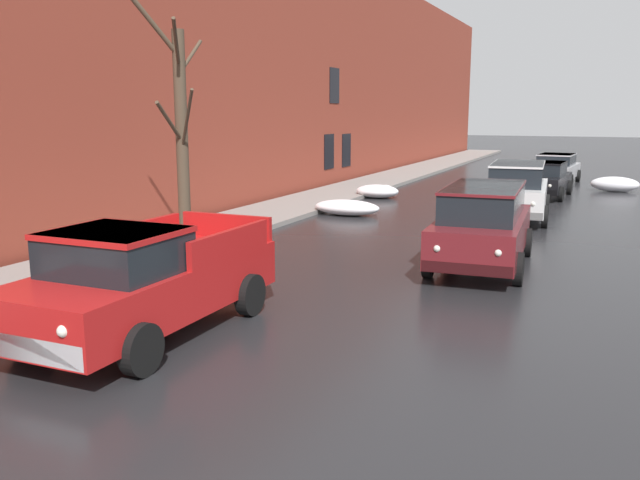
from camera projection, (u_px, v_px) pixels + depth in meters
left_sidewalk_slab at (269, 213)px, 22.21m from camera, size 2.77×80.00×0.15m
brick_townhouse_facade at (217, 56)px, 21.97m from camera, size 0.63×80.00×10.55m
snow_bank_near_corner_left at (346, 207)px, 22.32m from camera, size 2.29×1.22×0.51m
snow_bank_along_left_kerb at (616, 184)px, 28.81m from camera, size 1.99×0.96×0.66m
snow_bank_mid_block_left at (378, 191)px, 26.81m from camera, size 1.76×1.28×0.53m
bare_tree_second_along_sidewalk at (181, 136)px, 15.23m from camera, size 1.56×2.56×6.13m
pickup_truck_red_approaching_near_lane at (143, 280)px, 10.17m from camera, size 2.25×4.89×1.76m
suv_maroon_parked_kerbside_close at (483, 223)px, 14.77m from camera, size 2.22×4.87×1.82m
suv_white_parked_kerbside_mid at (517, 189)px, 21.33m from camera, size 2.29×4.79×1.82m
sedan_black_parked_far_down_block at (544, 178)px, 27.07m from camera, size 2.11×4.30×1.42m
sedan_silver_queued_behind_truck at (555, 168)px, 32.18m from camera, size 2.23×4.46×1.42m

